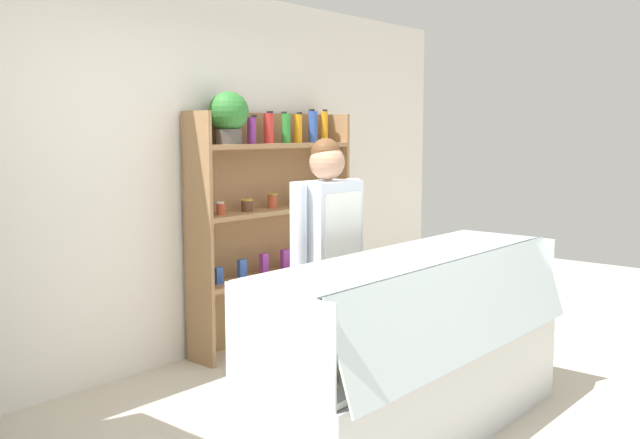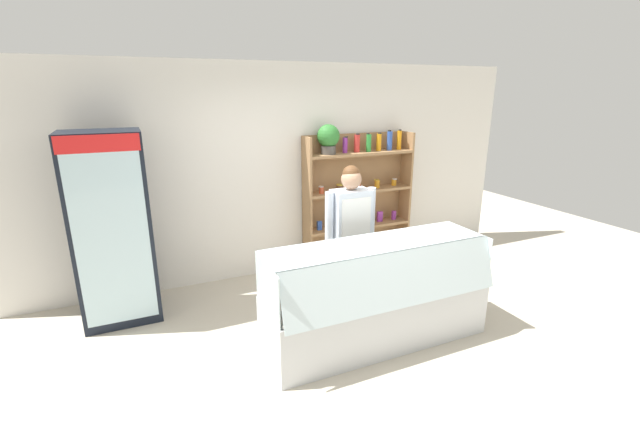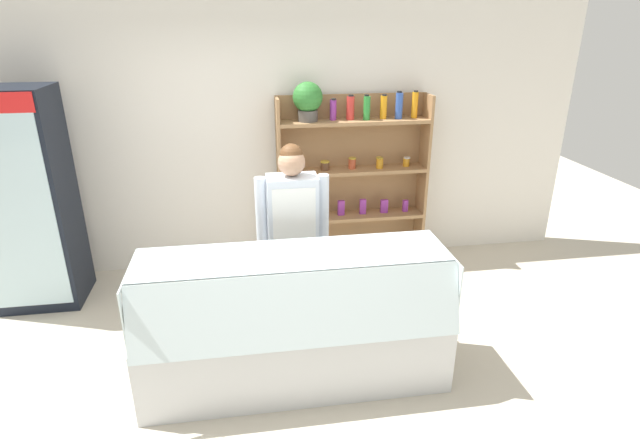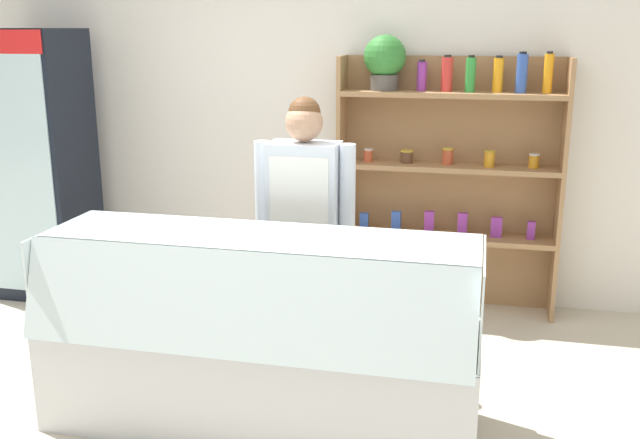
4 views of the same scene
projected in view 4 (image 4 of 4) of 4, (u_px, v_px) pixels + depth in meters
ground_plane at (238, 419)px, 3.74m from camera, size 12.00×12.00×0.00m
back_wall at (324, 117)px, 5.34m from camera, size 6.80×0.10×2.70m
drinks_fridge at (35, 165)px, 5.36m from camera, size 0.74×0.59×1.99m
shelving_unit at (439, 156)px, 5.03m from camera, size 1.56×0.30×1.95m
deli_display_case at (260, 368)px, 3.63m from camera, size 2.18×0.74×1.01m
shop_clerk at (304, 214)px, 4.09m from camera, size 0.59×0.25×1.63m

